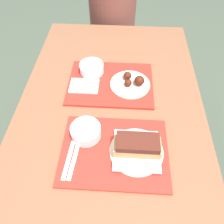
{
  "coord_description": "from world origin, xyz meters",
  "views": [
    {
      "loc": [
        0.05,
        -0.59,
        1.57
      ],
      "look_at": [
        0.01,
        0.02,
        0.79
      ],
      "focal_mm": 35.0,
      "sensor_mm": 36.0,
      "label": 1
    }
  ],
  "objects_px": {
    "brisket_sandwich_plate": "(137,148)",
    "person_seated_across": "(113,13)",
    "tray_near": "(114,151)",
    "bowl_coleslaw_near": "(86,131)",
    "wings_plate_far": "(132,82)",
    "bowl_coleslaw_far": "(92,68)",
    "tray_far": "(110,83)"
  },
  "relations": [
    {
      "from": "brisket_sandwich_plate",
      "to": "person_seated_across",
      "type": "xyz_separation_m",
      "value": [
        -0.17,
        1.2,
        -0.07
      ]
    },
    {
      "from": "tray_near",
      "to": "bowl_coleslaw_near",
      "type": "distance_m",
      "value": 0.15
    },
    {
      "from": "tray_near",
      "to": "person_seated_across",
      "type": "bearing_deg",
      "value": 93.68
    },
    {
      "from": "tray_near",
      "to": "person_seated_across",
      "type": "xyz_separation_m",
      "value": [
        -0.08,
        1.2,
        -0.03
      ]
    },
    {
      "from": "wings_plate_far",
      "to": "tray_near",
      "type": "bearing_deg",
      "value": -99.83
    },
    {
      "from": "brisket_sandwich_plate",
      "to": "wings_plate_far",
      "type": "bearing_deg",
      "value": 93.17
    },
    {
      "from": "tray_near",
      "to": "brisket_sandwich_plate",
      "type": "bearing_deg",
      "value": -0.65
    },
    {
      "from": "bowl_coleslaw_near",
      "to": "bowl_coleslaw_far",
      "type": "xyz_separation_m",
      "value": [
        -0.02,
        0.41,
        0.0
      ]
    },
    {
      "from": "tray_near",
      "to": "tray_far",
      "type": "relative_size",
      "value": 1.0
    },
    {
      "from": "brisket_sandwich_plate",
      "to": "person_seated_across",
      "type": "relative_size",
      "value": 0.32
    },
    {
      "from": "tray_far",
      "to": "bowl_coleslaw_far",
      "type": "xyz_separation_m",
      "value": [
        -0.11,
        0.08,
        0.03
      ]
    },
    {
      "from": "tray_near",
      "to": "bowl_coleslaw_far",
      "type": "height_order",
      "value": "bowl_coleslaw_far"
    },
    {
      "from": "wings_plate_far",
      "to": "bowl_coleslaw_near",
      "type": "bearing_deg",
      "value": -121.02
    },
    {
      "from": "bowl_coleslaw_near",
      "to": "brisket_sandwich_plate",
      "type": "distance_m",
      "value": 0.23
    },
    {
      "from": "bowl_coleslaw_near",
      "to": "brisket_sandwich_plate",
      "type": "bearing_deg",
      "value": -18.01
    },
    {
      "from": "tray_near",
      "to": "brisket_sandwich_plate",
      "type": "relative_size",
      "value": 2.01
    },
    {
      "from": "bowl_coleslaw_near",
      "to": "person_seated_across",
      "type": "distance_m",
      "value": 1.13
    },
    {
      "from": "person_seated_across",
      "to": "bowl_coleslaw_near",
      "type": "bearing_deg",
      "value": -92.45
    },
    {
      "from": "tray_far",
      "to": "wings_plate_far",
      "type": "distance_m",
      "value": 0.11
    },
    {
      "from": "tray_near",
      "to": "bowl_coleslaw_near",
      "type": "height_order",
      "value": "bowl_coleslaw_near"
    },
    {
      "from": "brisket_sandwich_plate",
      "to": "person_seated_across",
      "type": "height_order",
      "value": "person_seated_across"
    },
    {
      "from": "bowl_coleslaw_far",
      "to": "person_seated_across",
      "type": "bearing_deg",
      "value": 84.38
    },
    {
      "from": "bowl_coleslaw_near",
      "to": "brisket_sandwich_plate",
      "type": "xyz_separation_m",
      "value": [
        0.21,
        -0.07,
        0.01
      ]
    },
    {
      "from": "wings_plate_far",
      "to": "person_seated_across",
      "type": "height_order",
      "value": "person_seated_across"
    },
    {
      "from": "tray_far",
      "to": "brisket_sandwich_plate",
      "type": "bearing_deg",
      "value": -71.83
    },
    {
      "from": "bowl_coleslaw_far",
      "to": "wings_plate_far",
      "type": "relative_size",
      "value": 0.62
    },
    {
      "from": "tray_far",
      "to": "brisket_sandwich_plate",
      "type": "distance_m",
      "value": 0.42
    },
    {
      "from": "bowl_coleslaw_near",
      "to": "person_seated_across",
      "type": "height_order",
      "value": "person_seated_across"
    },
    {
      "from": "tray_far",
      "to": "person_seated_across",
      "type": "xyz_separation_m",
      "value": [
        -0.04,
        0.8,
        -0.03
      ]
    },
    {
      "from": "bowl_coleslaw_far",
      "to": "bowl_coleslaw_near",
      "type": "bearing_deg",
      "value": -86.77
    },
    {
      "from": "brisket_sandwich_plate",
      "to": "bowl_coleslaw_far",
      "type": "relative_size",
      "value": 1.71
    },
    {
      "from": "bowl_coleslaw_far",
      "to": "wings_plate_far",
      "type": "distance_m",
      "value": 0.23
    }
  ]
}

